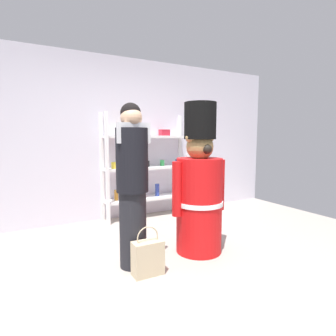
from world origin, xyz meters
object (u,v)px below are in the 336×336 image
object	(u,v)px
merchandise_shelf	(147,166)
shopping_bag	(148,257)
person_shopper	(132,183)
teddy_bear_guard	(199,190)

from	to	relation	value
merchandise_shelf	shopping_bag	xyz separation A→B (m)	(-0.82, -1.86, -0.67)
merchandise_shelf	person_shopper	world-z (taller)	merchandise_shelf
merchandise_shelf	person_shopper	xyz separation A→B (m)	(-0.88, -1.62, 0.03)
merchandise_shelf	shopping_bag	distance (m)	2.14
person_shopper	shopping_bag	size ratio (longest dim) A/B	3.44
merchandise_shelf	teddy_bear_guard	distance (m)	1.63
person_shopper	teddy_bear_guard	bearing A→B (deg)	-0.33
teddy_bear_guard	merchandise_shelf	bearing A→B (deg)	87.69
person_shopper	shopping_bag	bearing A→B (deg)	-77.10
person_shopper	shopping_bag	distance (m)	0.74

